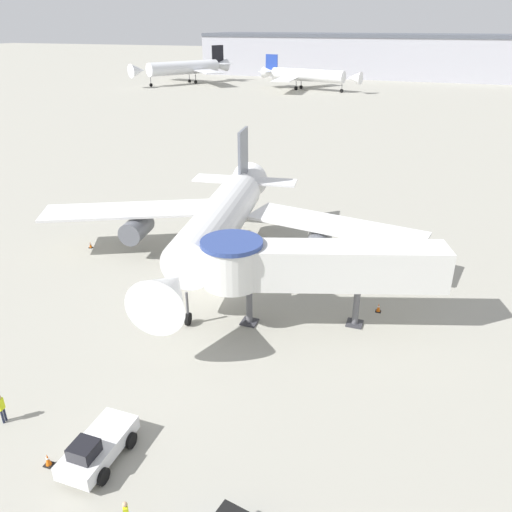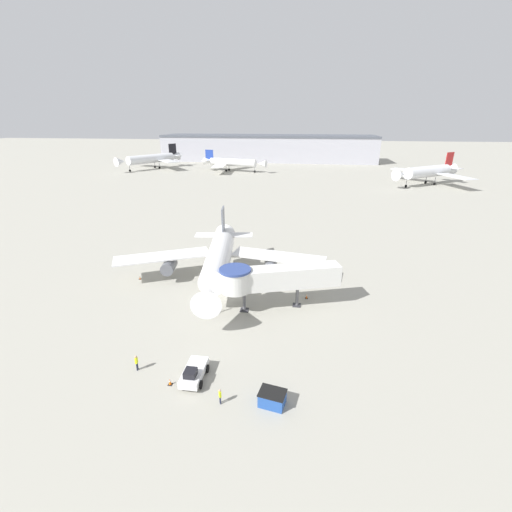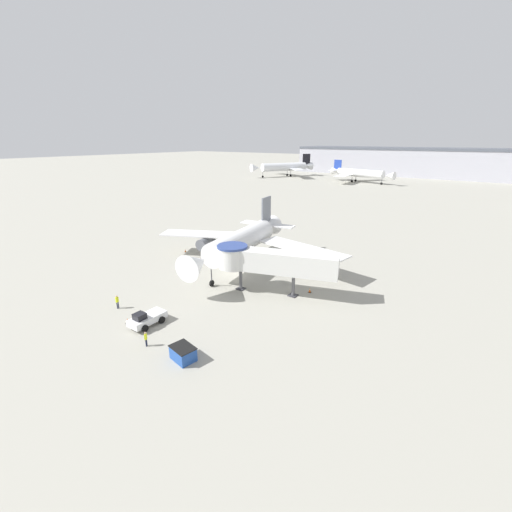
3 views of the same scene
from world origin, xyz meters
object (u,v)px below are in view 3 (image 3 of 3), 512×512
at_px(background_jet_black_tail, 285,167).
at_px(traffic_cone_port_wing, 185,251).
at_px(traffic_cone_starboard_wing, 310,290).
at_px(ground_crew_marshaller, 117,301).
at_px(main_airplane, 243,241).
at_px(jet_bridge, 267,261).
at_px(service_container_blue, 183,353).
at_px(ground_crew_wing_walker, 146,338).
at_px(traffic_cone_apron_front, 127,321).
at_px(pushback_tug_white, 147,319).
at_px(background_jet_blue_tail, 358,173).

bearing_deg(background_jet_black_tail, traffic_cone_port_wing, -36.92).
bearing_deg(traffic_cone_starboard_wing, ground_crew_marshaller, -133.80).
distance_m(main_airplane, ground_crew_marshaller, 21.19).
distance_m(jet_bridge, traffic_cone_port_wing, 23.01).
bearing_deg(main_airplane, service_container_blue, -73.70).
relative_size(traffic_cone_port_wing, ground_crew_wing_walker, 0.37).
distance_m(traffic_cone_starboard_wing, ground_crew_wing_walker, 22.24).
distance_m(jet_bridge, ground_crew_wing_walker, 18.10).
xyz_separation_m(jet_bridge, traffic_cone_apron_front, (-8.14, -15.93, -4.23)).
relative_size(main_airplane, traffic_cone_apron_front, 49.98).
bearing_deg(pushback_tug_white, background_jet_blue_tail, 101.05).
relative_size(main_airplane, ground_crew_marshaller, 19.25).
bearing_deg(pushback_tug_white, service_container_blue, -14.07).
distance_m(jet_bridge, ground_crew_marshaller, 19.24).
relative_size(jet_bridge, pushback_tug_white, 3.79).
distance_m(traffic_cone_port_wing, traffic_cone_starboard_wing, 26.75).
relative_size(ground_crew_marshaller, ground_crew_wing_walker, 1.08).
distance_m(main_airplane, background_jet_blue_tail, 124.25).
distance_m(traffic_cone_apron_front, ground_crew_marshaller, 4.45).
distance_m(main_airplane, traffic_cone_starboard_wing, 14.36).
height_order(ground_crew_marshaller, background_jet_blue_tail, background_jet_blue_tail).
bearing_deg(traffic_cone_port_wing, jet_bridge, -15.00).
bearing_deg(background_jet_blue_tail, background_jet_black_tail, 98.96).
xyz_separation_m(ground_crew_marshaller, ground_crew_wing_walker, (9.53, -3.13, -0.08)).
relative_size(pushback_tug_white, background_jet_black_tail, 0.12).
height_order(main_airplane, service_container_blue, main_airplane).
bearing_deg(pushback_tug_white, ground_crew_marshaller, 175.88).
distance_m(service_container_blue, traffic_cone_starboard_wing, 20.51).
relative_size(traffic_cone_port_wing, background_jet_blue_tail, 0.02).
xyz_separation_m(traffic_cone_starboard_wing, background_jet_black_tail, (-80.43, 128.01, 4.82)).
distance_m(ground_crew_marshaller, ground_crew_wing_walker, 10.03).
relative_size(service_container_blue, background_jet_blue_tail, 0.08).
bearing_deg(ground_crew_wing_walker, pushback_tug_white, 20.19).
height_order(traffic_cone_apron_front, background_jet_blue_tail, background_jet_blue_tail).
bearing_deg(traffic_cone_port_wing, traffic_cone_apron_front, -57.83).
height_order(main_airplane, traffic_cone_starboard_wing, main_airplane).
relative_size(traffic_cone_starboard_wing, ground_crew_marshaller, 0.39).
relative_size(pushback_tug_white, traffic_cone_apron_front, 6.23).
relative_size(jet_bridge, background_jet_blue_tail, 0.48).
distance_m(service_container_blue, ground_crew_marshaller, 14.41).
distance_m(main_airplane, traffic_cone_apron_front, 22.53).
bearing_deg(ground_crew_wing_walker, service_container_blue, -113.90).
distance_m(main_airplane, jet_bridge, 10.74).
distance_m(ground_crew_marshaller, background_jet_blue_tail, 144.03).
height_order(main_airplane, traffic_cone_port_wing, main_airplane).
relative_size(traffic_cone_apron_front, background_jet_black_tail, 0.02).
xyz_separation_m(pushback_tug_white, traffic_cone_port_wing, (-15.77, 20.73, -0.53)).
height_order(traffic_cone_apron_front, background_jet_black_tail, background_jet_black_tail).
bearing_deg(jet_bridge, main_airplane, 126.11).
distance_m(ground_crew_marshaller, background_jet_black_tail, 159.02).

